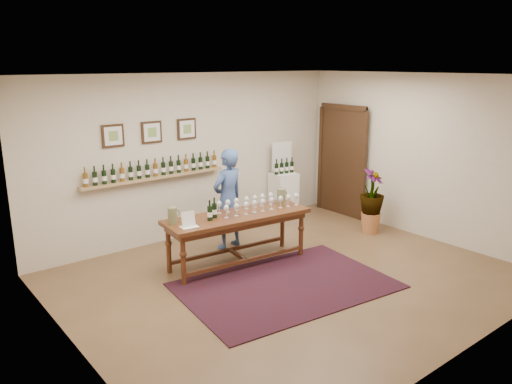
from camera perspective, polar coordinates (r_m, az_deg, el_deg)
ground at (r=7.19m, az=4.05°, el=-9.79°), size 6.00×6.00×0.00m
room_shell at (r=9.53m, az=5.95°, el=3.38°), size 6.00×6.00×6.00m
rug at (r=6.95m, az=3.45°, el=-10.60°), size 3.02×2.19×0.02m
tasting_table at (r=7.42m, az=-2.13°, el=-3.44°), size 2.27×0.93×0.78m
table_glasses at (r=7.57m, az=-0.17°, el=-1.33°), size 1.47×0.50×0.20m
table_bottles at (r=7.15m, az=-5.04°, el=-1.94°), size 0.29×0.18×0.30m
pitcher_left at (r=7.02m, az=-9.54°, el=-2.68°), size 0.18×0.18×0.24m
pitcher_right at (r=7.93m, az=2.88°, el=-0.47°), size 0.16×0.16×0.24m
menu_card at (r=6.88m, az=-7.75°, el=-3.09°), size 0.26×0.20×0.21m
display_pedestal at (r=9.76m, az=3.14°, el=-0.37°), size 0.50×0.50×0.89m
pedestal_bottles at (r=9.58m, az=3.24°, el=3.00°), size 0.30×0.11×0.29m
info_sign at (r=9.70m, az=2.96°, el=4.11°), size 0.45×0.08×0.62m
potted_plant at (r=9.05m, az=13.08°, el=-1.02°), size 0.69×0.69×1.00m
person at (r=8.07m, az=-3.22°, el=-0.81°), size 0.65×0.48×1.64m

